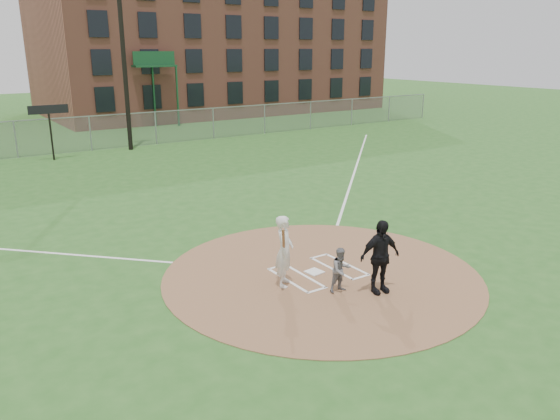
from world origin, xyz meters
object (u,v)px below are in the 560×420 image
catcher (341,270)px  home_plate (314,272)px  batter_at_plate (284,251)px  umpire (380,257)px

catcher → home_plate: bearing=85.5°
home_plate → batter_at_plate: size_ratio=0.23×
catcher → batter_at_plate: bearing=134.2°
home_plate → batter_at_plate: batter_at_plate is taller
home_plate → catcher: 1.42m
umpire → batter_at_plate: umpire is taller
catcher → batter_at_plate: 1.47m
catcher → batter_at_plate: size_ratio=0.62×
umpire → home_plate: bearing=116.9°
home_plate → umpire: size_ratio=0.22×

